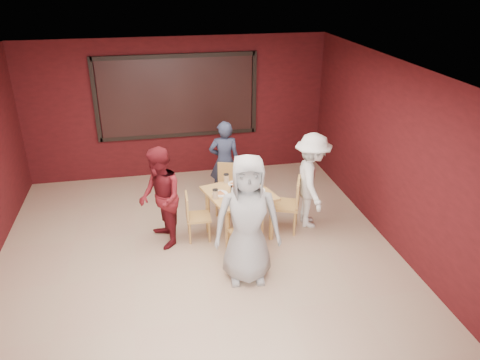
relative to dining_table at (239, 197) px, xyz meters
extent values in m
plane|color=tan|center=(-0.72, -0.82, -0.67)|extent=(7.00, 7.00, 0.00)
cube|color=black|center=(-0.72, 2.63, 0.98)|extent=(3.00, 0.02, 1.50)
cube|color=tan|center=(0.00, 0.00, 0.07)|extent=(1.18, 1.18, 0.04)
cylinder|color=tan|center=(-0.47, 0.27, -0.31)|extent=(0.07, 0.07, 0.72)
cylinder|color=tan|center=(0.27, 0.47, -0.31)|extent=(0.07, 0.07, 0.72)
cylinder|color=tan|center=(-0.27, -0.47, -0.31)|extent=(0.07, 0.07, 0.72)
cylinder|color=tan|center=(0.47, -0.27, -0.31)|extent=(0.07, 0.07, 0.72)
cylinder|color=white|center=(0.00, -0.30, 0.10)|extent=(0.24, 0.24, 0.01)
cone|color=#E69451|center=(0.00, -0.30, 0.11)|extent=(0.22, 0.22, 0.02)
cylinder|color=beige|center=(0.13, -0.40, 0.16)|extent=(0.09, 0.09, 0.14)
cylinder|color=black|center=(0.13, -0.40, 0.24)|extent=(0.09, 0.09, 0.01)
cylinder|color=white|center=(0.00, 0.30, 0.10)|extent=(0.24, 0.24, 0.01)
cone|color=#E69451|center=(0.00, 0.30, 0.11)|extent=(0.22, 0.22, 0.02)
cylinder|color=beige|center=(-0.13, 0.40, 0.16)|extent=(0.09, 0.09, 0.14)
cylinder|color=black|center=(-0.13, 0.40, 0.24)|extent=(0.09, 0.09, 0.01)
cylinder|color=white|center=(-0.30, 0.00, 0.10)|extent=(0.24, 0.24, 0.01)
cone|color=#E69451|center=(-0.30, 0.00, 0.11)|extent=(0.22, 0.22, 0.02)
cylinder|color=beige|center=(-0.39, -0.13, 0.16)|extent=(0.09, 0.09, 0.14)
cylinder|color=black|center=(-0.39, -0.13, 0.24)|extent=(0.09, 0.09, 0.01)
cylinder|color=white|center=(0.30, 0.00, 0.10)|extent=(0.24, 0.24, 0.01)
cone|color=#E69451|center=(0.30, 0.00, 0.11)|extent=(0.22, 0.22, 0.02)
cylinder|color=beige|center=(0.40, 0.13, 0.16)|extent=(0.09, 0.09, 0.14)
cylinder|color=black|center=(0.40, 0.13, 0.24)|extent=(0.09, 0.09, 0.01)
cylinder|color=silver|center=(0.08, -0.03, 0.14)|extent=(0.06, 0.06, 0.10)
cylinder|color=silver|center=(0.02, -0.08, 0.13)|extent=(0.05, 0.05, 0.08)
cylinder|color=#BE340D|center=(-0.08, -0.05, 0.16)|extent=(0.07, 0.07, 0.15)
cube|color=black|center=(-0.06, 0.02, 0.15)|extent=(0.13, 0.07, 0.11)
cube|color=tan|center=(-0.04, -0.64, -0.26)|extent=(0.50, 0.50, 0.04)
cylinder|color=tan|center=(0.06, -0.44, -0.47)|extent=(0.03, 0.03, 0.38)
cylinder|color=tan|center=(-0.24, -0.54, -0.47)|extent=(0.03, 0.03, 0.38)
cylinder|color=tan|center=(0.17, -0.74, -0.47)|extent=(0.03, 0.03, 0.38)
cylinder|color=tan|center=(-0.14, -0.85, -0.47)|extent=(0.03, 0.03, 0.38)
cube|color=tan|center=(0.02, -0.81, -0.04)|extent=(0.38, 0.16, 0.37)
cube|color=tan|center=(-0.05, 0.75, -0.23)|extent=(0.55, 0.55, 0.04)
cylinder|color=tan|center=(-0.27, 0.65, -0.46)|extent=(0.04, 0.04, 0.41)
cylinder|color=tan|center=(0.05, 0.53, -0.46)|extent=(0.04, 0.04, 0.41)
cylinder|color=tan|center=(-0.15, 0.97, -0.46)|extent=(0.04, 0.04, 0.41)
cylinder|color=tan|center=(0.17, 0.85, -0.46)|extent=(0.04, 0.04, 0.41)
cube|color=tan|center=(0.02, 0.93, 0.01)|extent=(0.41, 0.18, 0.40)
cube|color=tan|center=(-0.66, -0.01, -0.28)|extent=(0.39, 0.39, 0.04)
cylinder|color=tan|center=(-0.51, -0.16, -0.48)|extent=(0.03, 0.03, 0.37)
cylinder|color=tan|center=(-0.50, 0.14, -0.48)|extent=(0.03, 0.03, 0.37)
cylinder|color=tan|center=(-0.81, -0.15, -0.48)|extent=(0.03, 0.03, 0.37)
cylinder|color=tan|center=(-0.80, 0.15, -0.48)|extent=(0.03, 0.03, 0.37)
cube|color=tan|center=(-0.83, 0.00, -0.06)|extent=(0.04, 0.38, 0.36)
cube|color=tan|center=(0.77, -0.01, -0.21)|extent=(0.58, 0.58, 0.04)
cylinder|color=tan|center=(0.67, 0.23, -0.45)|extent=(0.04, 0.04, 0.43)
cylinder|color=tan|center=(0.53, -0.11, -0.45)|extent=(0.04, 0.04, 0.43)
cylinder|color=tan|center=(1.00, 0.09, -0.45)|extent=(0.04, 0.04, 0.43)
cylinder|color=tan|center=(0.87, -0.24, -0.45)|extent=(0.04, 0.04, 0.43)
cube|color=tan|center=(0.95, -0.08, 0.04)|extent=(0.20, 0.43, 0.42)
imported|color=#A3A3A3|center=(-0.12, -1.17, 0.26)|extent=(0.97, 0.69, 1.85)
imported|color=#2F3853|center=(-0.02, 1.27, 0.10)|extent=(0.59, 0.42, 1.53)
imported|color=maroon|center=(-1.23, -0.04, 0.13)|extent=(0.75, 0.88, 1.60)
imported|color=white|center=(1.23, 0.08, 0.14)|extent=(0.75, 1.12, 1.61)
camera|label=1|loc=(-1.29, -6.48, 3.37)|focal=35.00mm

